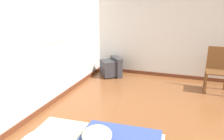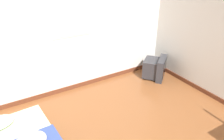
# 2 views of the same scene
# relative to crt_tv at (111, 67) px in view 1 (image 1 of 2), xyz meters

# --- Properties ---
(wall_back) EXTENTS (7.87, 0.08, 2.60)m
(wall_back) POSITION_rel_crt_tv_xyz_m (-2.31, 0.53, 1.06)
(wall_back) COLOR silver
(wall_back) RESTS_ON ground_plane
(wall_right) EXTENTS (0.08, 7.78, 2.60)m
(wall_right) POSITION_rel_crt_tv_xyz_m (0.45, -2.19, 1.05)
(wall_right) COLOR silver
(wall_right) RESTS_ON ground_plane
(crt_tv) EXTENTS (0.68, 0.67, 0.49)m
(crt_tv) POSITION_rel_crt_tv_xyz_m (0.00, 0.00, 0.00)
(crt_tv) COLOR #333338
(crt_tv) RESTS_ON ground_plane
(wooden_chair) EXTENTS (0.46, 0.46, 0.95)m
(wooden_chair) POSITION_rel_crt_tv_xyz_m (-0.19, -2.46, 0.31)
(wooden_chair) COLOR brown
(wooden_chair) RESTS_ON ground_plane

